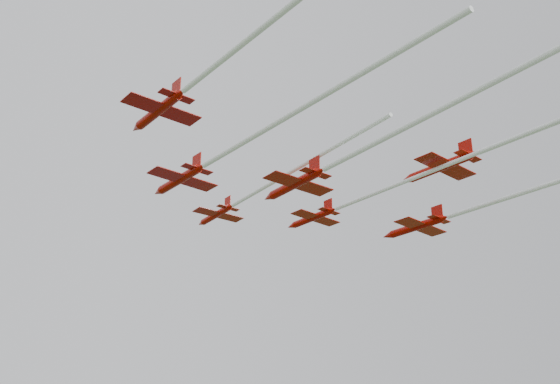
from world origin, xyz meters
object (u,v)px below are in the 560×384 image
object	(u,v)px
jet_row2_right	(362,198)
jet_row2_left	(232,149)
jet_lead	(250,195)
jet_row3_left	(206,73)
jet_row3_right	(468,210)
jet_row3_mid	(400,130)

from	to	relation	value
jet_row2_right	jet_row2_left	bearing A→B (deg)	176.52
jet_row2_left	jet_row2_right	size ratio (longest dim) A/B	1.19
jet_lead	jet_row3_left	xyz separation A→B (m)	(-13.25, -31.29, -1.48)
jet_row3_left	jet_row2_right	bearing A→B (deg)	20.74
jet_row2_left	jet_row2_right	distance (m)	21.89
jet_lead	jet_row2_right	xyz separation A→B (m)	(14.14, -7.23, -1.57)
jet_row3_left	jet_row3_right	size ratio (longest dim) A/B	1.02
jet_row3_left	jet_row3_right	distance (m)	46.62
jet_row2_left	jet_row3_left	xyz separation A→B (m)	(-6.82, -16.60, -0.76)
jet_row2_right	jet_lead	bearing A→B (deg)	129.48
jet_row3_right	jet_row2_left	bearing A→B (deg)	161.65
jet_lead	jet_row2_left	xyz separation A→B (m)	(-6.43, -14.69, -0.72)
jet_row2_right	jet_row3_left	distance (m)	36.46
jet_row2_right	jet_row3_right	size ratio (longest dim) A/B	1.01
jet_row2_left	jet_lead	bearing A→B (deg)	44.24
jet_lead	jet_row2_right	bearing A→B (deg)	-45.13
jet_row2_left	jet_row3_left	size ratio (longest dim) A/B	1.18
jet_lead	jet_row3_right	world-z (taller)	jet_lead
jet_lead	jet_row2_left	size ratio (longest dim) A/B	0.84
jet_row2_right	jet_row3_left	bearing A→B (deg)	-162.13
jet_lead	jet_row3_mid	distance (m)	29.71
jet_row2_left	jet_row3_mid	distance (m)	20.77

